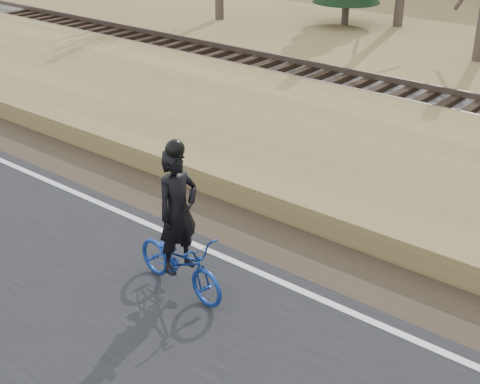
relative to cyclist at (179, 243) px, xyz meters
The scene contains 8 objects.
ground 1.31m from the cyclist, 125.71° to the left, with size 120.00×120.00×0.00m, color #9A864E.
road 1.93m from the cyclist, 109.79° to the right, with size 120.00×6.00×0.06m, color black.
edge_line 1.41m from the cyclist, 120.10° to the left, with size 120.00×0.12×0.01m, color silver.
shoulder 2.26m from the cyclist, 106.42° to the left, with size 120.00×1.60×0.04m, color #473A2B.
embankment 5.10m from the cyclist, 96.79° to the left, with size 120.00×5.00×0.44m, color #9A864E.
ballast 8.87m from the cyclist, 93.88° to the left, with size 120.00×3.00×0.45m, color slate.
railroad 8.86m from the cyclist, 93.88° to the left, with size 120.00×2.40×0.29m.
cyclist is the anchor object (origin of this frame).
Camera 1 is at (6.32, -6.51, 5.48)m, focal length 50.00 mm.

